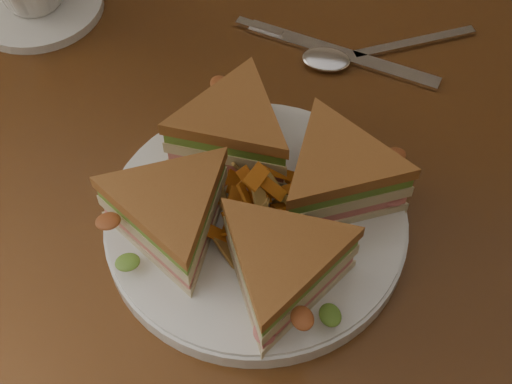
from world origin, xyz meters
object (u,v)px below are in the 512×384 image
(table, at_px, (307,196))
(knife, at_px, (328,51))
(spoon, at_px, (348,56))
(saucer, at_px, (37,5))
(sandwich_wedges, at_px, (256,196))
(plate, at_px, (256,222))

(table, bearing_deg, knife, 90.63)
(spoon, xyz_separation_m, saucer, (-0.33, 0.01, 0.00))
(knife, height_order, saucer, saucer)
(sandwich_wedges, distance_m, spoon, 0.22)
(sandwich_wedges, relative_size, spoon, 1.68)
(saucer, bearing_deg, spoon, -1.95)
(plate, height_order, knife, plate)
(plate, distance_m, sandwich_wedges, 0.04)
(plate, height_order, saucer, plate)
(table, distance_m, sandwich_wedges, 0.18)
(knife, bearing_deg, saucer, -167.41)
(sandwich_wedges, distance_m, knife, 0.22)
(table, height_order, knife, knife)
(spoon, relative_size, saucer, 1.20)
(plate, bearing_deg, table, 74.18)
(sandwich_wedges, distance_m, saucer, 0.36)
(spoon, bearing_deg, saucer, 150.12)
(sandwich_wedges, relative_size, saucer, 2.02)
(spoon, bearing_deg, knife, 135.76)
(table, distance_m, plate, 0.16)
(sandwich_wedges, bearing_deg, spoon, 76.60)
(saucer, bearing_deg, sandwich_wedges, -38.69)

